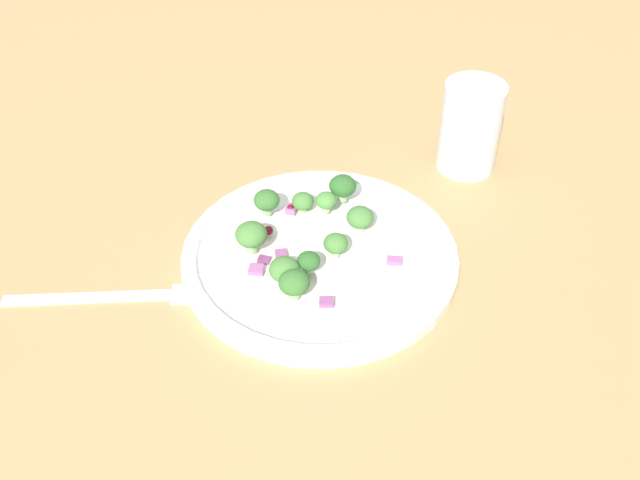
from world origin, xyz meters
TOP-DOWN VIEW (x-y plane):
  - ground_plane at (0.00, 0.00)cm, footprint 180.00×180.00cm
  - plate at (-1.66, 2.93)cm, footprint 25.84×25.84cm
  - dressing_pool at (-1.66, 2.93)cm, footprint 14.99×14.99cm
  - broccoli_floret_0 at (-2.15, -4.25)cm, footprint 2.53×2.53cm
  - broccoli_floret_1 at (3.55, 3.28)cm, footprint 2.72×2.72cm
  - broccoli_floret_2 at (-2.04, 4.49)cm, footprint 2.27×2.27cm
  - broccoli_floret_3 at (1.39, 4.22)cm, footprint 2.09×2.09cm
  - broccoli_floret_4 at (-6.37, 3.91)cm, footprint 2.60×2.60cm
  - broccoli_floret_5 at (-4.98, -2.11)cm, footprint 2.18×2.18cm
  - broccoli_floret_6 at (2.65, -1.60)cm, footprint 2.93×2.93cm
  - broccoli_floret_7 at (-8.54, 0.47)cm, footprint 2.70×2.70cm
  - broccoli_floret_8 at (-6.03, 0.05)cm, footprint 2.06×2.06cm
  - broccoli_floret_9 at (4.44, 5.23)cm, footprint 2.69×2.69cm
  - cranberry_0 at (0.92, -3.26)cm, footprint 0.77×0.77cm
  - cranberry_1 at (-0.18, -2.04)cm, footprint 0.89×0.89cm
  - cranberry_2 at (-4.01, -2.85)cm, footprint 0.78×0.78cm
  - onion_bit_0 at (4.39, 0.56)cm, footprint 1.75×1.78cm
  - onion_bit_1 at (3.37, 7.95)cm, footprint 1.57×1.60cm
  - onion_bit_2 at (-4.10, -2.82)cm, footprint 1.50×1.41cm
  - onion_bit_3 at (-4.71, 9.22)cm, footprint 1.43×1.59cm
  - onion_bit_4 at (1.41, 0.86)cm, footprint 1.62×1.66cm
  - onion_bit_5 at (2.77, -0.18)cm, footprint 1.21×1.36cm
  - fork at (13.48, -7.52)cm, footprint 14.13×14.71cm
  - water_glass at (-23.89, 4.88)cm, footprint 6.42×6.42cm

SIDE VIEW (x-z plane):
  - ground_plane at x=0.00cm, z-range -2.00..0.00cm
  - fork at x=13.48cm, z-range 0.00..0.50cm
  - plate at x=-1.66cm, z-range 0.01..1.71cm
  - dressing_pool at x=-1.66cm, z-range 1.20..1.40cm
  - onion_bit_5 at x=2.77cm, z-range 1.28..1.77cm
  - cranberry_0 at x=0.92cm, z-range 1.35..2.12cm
  - onion_bit_4 at x=1.41cm, z-range 1.55..1.94cm
  - onion_bit_3 at x=-4.71cm, z-range 1.53..2.00cm
  - onion_bit_1 at x=3.37cm, z-range 1.66..2.04cm
  - onion_bit_0 at x=4.39cm, z-range 1.69..2.08cm
  - onion_bit_2 at x=-4.10cm, z-range 1.60..2.18cm
  - cranberry_2 at x=-4.01cm, z-range 1.61..2.39cm
  - cranberry_1 at x=-0.18cm, z-range 1.73..2.62cm
  - broccoli_floret_5 at x=-4.98cm, z-range 1.52..3.72cm
  - broccoli_floret_2 at x=-2.04cm, z-range 1.72..4.02cm
  - broccoli_floret_1 at x=3.55cm, z-range 1.51..4.26cm
  - broccoli_floret_4 at x=-6.37cm, z-range 1.59..4.23cm
  - broccoli_floret_3 at x=1.39cm, z-range 1.89..4.01cm
  - broccoli_floret_8 at x=-6.03cm, z-range 2.12..4.21cm
  - broccoli_floret_9 at x=4.44cm, z-range 1.82..4.55cm
  - broccoli_floret_0 at x=-2.15cm, z-range 2.06..4.62cm
  - broccoli_floret_7 at x=-8.54cm, z-range 2.11..4.84cm
  - broccoli_floret_6 at x=2.65cm, z-range 2.10..5.07cm
  - water_glass at x=-23.89cm, z-range 0.00..9.81cm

